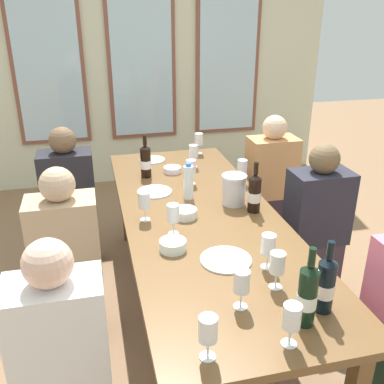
{
  "coord_description": "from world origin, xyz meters",
  "views": [
    {
      "loc": [
        -0.59,
        -2.25,
        1.89
      ],
      "look_at": [
        0.0,
        0.23,
        0.79
      ],
      "focal_mm": 40.79,
      "sensor_mm": 36.0,
      "label": 1
    }
  ],
  "objects": [
    {
      "name": "wine_glass_9",
      "position": [
        -0.06,
        -0.87,
        0.86
      ],
      "size": [
        0.07,
        0.07,
        0.17
      ],
      "color": "white",
      "rests_on": "dining_table"
    },
    {
      "name": "wine_glass_2",
      "position": [
        -0.2,
        -0.19,
        0.86
      ],
      "size": [
        0.07,
        0.07,
        0.17
      ],
      "color": "white",
      "rests_on": "dining_table"
    },
    {
      "name": "wine_glass_3",
      "position": [
        0.14,
        -0.78,
        0.86
      ],
      "size": [
        0.07,
        0.07,
        0.17
      ],
      "color": "white",
      "rests_on": "dining_table"
    },
    {
      "name": "seated_person_4",
      "position": [
        -0.79,
        0.81,
        0.53
      ],
      "size": [
        0.38,
        0.24,
        1.11
      ],
      "color": "#36232C",
      "rests_on": "ground"
    },
    {
      "name": "dining_table",
      "position": [
        0.0,
        0.0,
        0.67
      ],
      "size": [
        0.91,
        2.47,
        0.74
      ],
      "color": "brown",
      "rests_on": "ground"
    },
    {
      "name": "wine_bottle_0",
      "position": [
        0.15,
        -1.02,
        0.87
      ],
      "size": [
        0.08,
        0.08,
        0.34
      ],
      "color": "black",
      "rests_on": "dining_table"
    },
    {
      "name": "wine_glass_8",
      "position": [
        0.15,
        0.81,
        0.86
      ],
      "size": [
        0.07,
        0.07,
        0.17
      ],
      "color": "white",
      "rests_on": "dining_table"
    },
    {
      "name": "ground_plane",
      "position": [
        0.0,
        0.0,
        0.0
      ],
      "size": [
        12.0,
        12.0,
        0.0
      ],
      "primitive_type": "plane",
      "color": "#8A6647"
    },
    {
      "name": "wine_glass_10",
      "position": [
        0.27,
        1.11,
        0.86
      ],
      "size": [
        0.07,
        0.07,
        0.17
      ],
      "color": "white",
      "rests_on": "dining_table"
    },
    {
      "name": "seated_person_1",
      "position": [
        0.79,
        0.03,
        0.53
      ],
      "size": [
        0.38,
        0.24,
        1.11
      ],
      "color": "#3A3039",
      "rests_on": "ground"
    },
    {
      "name": "white_plate_2",
      "position": [
        -0.01,
        -0.52,
        0.74
      ],
      "size": [
        0.25,
        0.25,
        0.01
      ],
      "primitive_type": "cylinder",
      "color": "white",
      "rests_on": "dining_table"
    },
    {
      "name": "wine_glass_6",
      "position": [
        -0.26,
        -1.11,
        0.86
      ],
      "size": [
        0.07,
        0.07,
        0.17
      ],
      "color": "white",
      "rests_on": "dining_table"
    },
    {
      "name": "wine_bottle_1",
      "position": [
        0.32,
        -0.03,
        0.86
      ],
      "size": [
        0.08,
        0.08,
        0.31
      ],
      "color": "black",
      "rests_on": "dining_table"
    },
    {
      "name": "seated_person_2",
      "position": [
        -0.79,
        -0.8,
        0.53
      ],
      "size": [
        0.38,
        0.24,
        1.11
      ],
      "color": "#373839",
      "rests_on": "ground"
    },
    {
      "name": "wine_bottle_3",
      "position": [
        -0.23,
        0.69,
        0.86
      ],
      "size": [
        0.08,
        0.08,
        0.31
      ],
      "color": "black",
      "rests_on": "dining_table"
    },
    {
      "name": "water_bottle",
      "position": [
        -0.02,
        0.24,
        0.85
      ],
      "size": [
        0.06,
        0.06,
        0.24
      ],
      "color": "white",
      "rests_on": "dining_table"
    },
    {
      "name": "wine_bottle_2",
      "position": [
        0.26,
        -0.96,
        0.86
      ],
      "size": [
        0.08,
        0.08,
        0.32
      ],
      "color": "black",
      "rests_on": "dining_table"
    },
    {
      "name": "wine_glass_5",
      "position": [
        0.16,
        -0.62,
        0.86
      ],
      "size": [
        0.07,
        0.07,
        0.17
      ],
      "color": "white",
      "rests_on": "dining_table"
    },
    {
      "name": "white_plate_1",
      "position": [
        -0.22,
        0.39,
        0.74
      ],
      "size": [
        0.23,
        0.23,
        0.01
      ],
      "primitive_type": "cylinder",
      "color": "white",
      "rests_on": "dining_table"
    },
    {
      "name": "tasting_bowl_1",
      "position": [
        -0.03,
        0.73,
        0.76
      ],
      "size": [
        0.13,
        0.13,
        0.04
      ],
      "primitive_type": "cylinder",
      "color": "white",
      "rests_on": "dining_table"
    },
    {
      "name": "wine_glass_4",
      "position": [
        0.05,
        -1.11,
        0.86
      ],
      "size": [
        0.07,
        0.07,
        0.17
      ],
      "color": "white",
      "rests_on": "dining_table"
    },
    {
      "name": "back_wall_with_windows",
      "position": [
        0.0,
        2.55,
        1.45
      ],
      "size": [
        4.11,
        0.1,
        2.9
      ],
      "color": "beige",
      "rests_on": "ground"
    },
    {
      "name": "wine_glass_0",
      "position": [
        0.4,
        0.4,
        0.86
      ],
      "size": [
        0.07,
        0.07,
        0.17
      ],
      "color": "white",
      "rests_on": "dining_table"
    },
    {
      "name": "tasting_bowl_0",
      "position": [
        -0.24,
        -0.36,
        0.77
      ],
      "size": [
        0.14,
        0.14,
        0.05
      ],
      "primitive_type": "cylinder",
      "color": "white",
      "rests_on": "dining_table"
    },
    {
      "name": "metal_pitcher",
      "position": [
        0.24,
        0.1,
        0.84
      ],
      "size": [
        0.16,
        0.16,
        0.19
      ],
      "color": "silver",
      "rests_on": "dining_table"
    },
    {
      "name": "wine_glass_1",
      "position": [
        0.05,
        0.48,
        0.86
      ],
      "size": [
        0.07,
        0.07,
        0.17
      ],
      "color": "white",
      "rests_on": "dining_table"
    },
    {
      "name": "seated_person_5",
      "position": [
        0.79,
        0.79,
        0.53
      ],
      "size": [
        0.38,
        0.24,
        1.11
      ],
      "color": "#342832",
      "rests_on": "ground"
    },
    {
      "name": "white_plate_0",
      "position": [
        -0.13,
        1.03,
        0.74
      ],
      "size": [
        0.2,
        0.2,
        0.01
      ],
      "primitive_type": "cylinder",
      "color": "white",
      "rests_on": "dining_table"
    },
    {
      "name": "tasting_bowl_2",
      "position": [
        -0.1,
        -0.01,
        0.77
      ],
      "size": [
        0.14,
        0.14,
        0.05
      ],
      "primitive_type": "cylinder",
      "color": "white",
      "rests_on": "dining_table"
    },
    {
      "name": "wine_glass_7",
      "position": [
        -0.33,
        0.01,
        0.86
      ],
      "size": [
        0.07,
        0.07,
        0.17
      ],
      "color": "white",
      "rests_on": "dining_table"
    },
    {
      "name": "seated_person_0",
      "position": [
        -0.79,
        -0.02,
        0.53
      ],
      "size": [
        0.38,
        0.24,
        1.11
      ],
      "color": "#32272E",
      "rests_on": "ground"
    }
  ]
}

